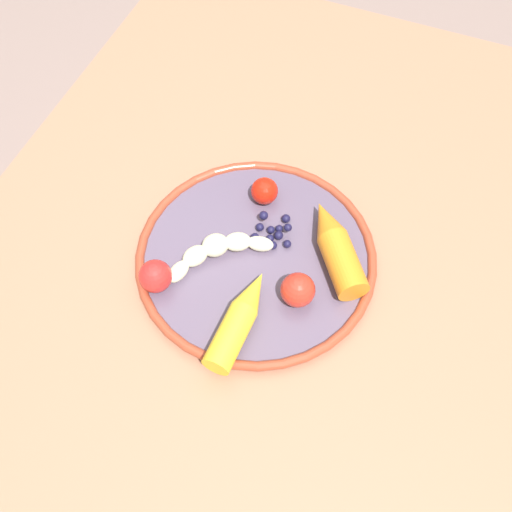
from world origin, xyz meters
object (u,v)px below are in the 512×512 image
plate (256,257)px  tomato_mid (155,276)px  tomato_near (264,191)px  banana (217,250)px  carrot_yellow (240,319)px  blueberry_pile (274,231)px  carrot_orange (336,246)px  dining_table (261,268)px  tomato_far (298,290)px

plate → tomato_mid: (0.08, -0.10, 0.02)m
plate → tomato_near: size_ratio=8.46×
banana → carrot_yellow: bearing=39.1°
blueberry_pile → tomato_mid: size_ratio=1.37×
plate → banana: (0.02, -0.05, 0.02)m
carrot_orange → plate: bearing=-66.7°
carrot_orange → blueberry_pile: carrot_orange is taller
tomato_mid → blueberry_pile: bearing=139.0°
banana → carrot_orange: (-0.06, 0.14, 0.01)m
plate → carrot_orange: size_ratio=2.32×
blueberry_pile → tomato_mid: tomato_mid is taller
plate → tomato_mid: size_ratio=7.50×
carrot_orange → dining_table: bearing=-94.2°
carrot_orange → tomato_far: bearing=-16.5°
dining_table → tomato_far: size_ratio=23.13×
carrot_yellow → tomato_mid: 0.12m
carrot_yellow → tomato_near: size_ratio=3.66×
carrot_orange → tomato_near: size_ratio=3.66×
tomato_near → tomato_mid: bearing=-23.6°
carrot_yellow → tomato_near: (-0.18, -0.04, 0.00)m
tomato_far → carrot_yellow: bearing=-40.8°
carrot_orange → carrot_yellow: (0.13, -0.07, -0.00)m
banana → carrot_orange: 0.15m
blueberry_pile → tomato_far: tomato_far is taller
dining_table → tomato_near: 0.14m
banana → tomato_near: tomato_near is taller
plate → tomato_far: size_ratio=7.26×
banana → tomato_mid: size_ratio=2.70×
dining_table → banana: banana is taller
carrot_yellow → blueberry_pile: (-0.13, -0.01, -0.01)m
carrot_yellow → blueberry_pile: size_ratio=2.37×
blueberry_pile → plate: bearing=-12.8°
carrot_orange → tomato_near: 0.12m
dining_table → carrot_yellow: carrot_yellow is taller
carrot_orange → tomato_mid: (0.12, -0.19, 0.00)m
tomato_near → tomato_mid: size_ratio=0.89×
tomato_far → tomato_mid: bearing=-74.5°
banana → blueberry_pile: banana is taller
carrot_yellow → tomato_far: (-0.06, 0.05, 0.00)m
blueberry_pile → dining_table: bearing=-112.5°
plate → carrot_yellow: size_ratio=2.31×
blueberry_pile → banana: bearing=-44.4°
blueberry_pile → tomato_mid: (0.12, -0.11, 0.01)m
carrot_orange → banana: bearing=-67.7°
banana → plate: bearing=110.4°
banana → tomato_mid: tomato_mid is taller
dining_table → plate: 0.12m
tomato_mid → tomato_far: size_ratio=0.97×
plate → carrot_yellow: carrot_yellow is taller
tomato_near → tomato_far: (0.12, 0.09, 0.00)m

